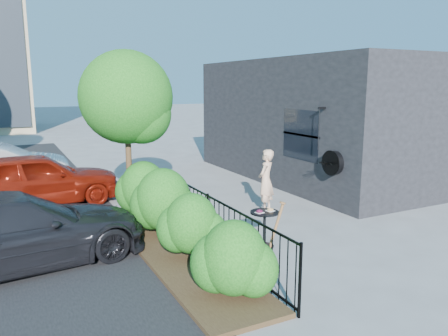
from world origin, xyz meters
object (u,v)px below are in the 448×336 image
shovel (270,247)px  car_darkgrey (14,231)px  patio_tree (130,103)px  car_red (36,179)px  woman (266,181)px  cafe_table (265,223)px

shovel → car_darkgrey: size_ratio=0.30×
patio_tree → car_red: size_ratio=0.93×
woman → shovel: size_ratio=1.16×
shovel → car_red: bearing=114.3°
car_red → woman: bearing=-125.0°
cafe_table → patio_tree: bearing=118.4°
patio_tree → shovel: patio_tree is taller
shovel → car_darkgrey: bearing=145.4°
car_red → car_darkgrey: car_red is taller
car_darkgrey → woman: bearing=-89.5°
cafe_table → shovel: (-0.77, -1.39, 0.10)m
cafe_table → car_darkgrey: (-4.45, 1.15, 0.17)m
shovel → patio_tree: bearing=102.0°
patio_tree → cafe_table: (1.75, -3.24, -2.26)m
car_darkgrey → patio_tree: bearing=-60.9°
patio_tree → car_darkgrey: 4.01m
woman → car_red: woman is taller
patio_tree → woman: 3.85m
woman → car_red: bearing=-69.8°
cafe_table → car_darkgrey: car_darkgrey is taller
woman → car_red: 6.06m
cafe_table → car_red: bearing=125.6°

